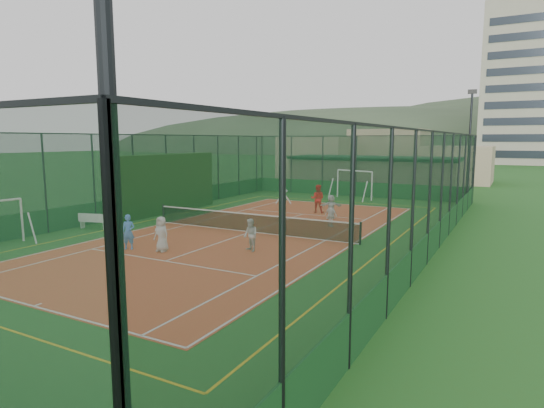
{
  "coord_description": "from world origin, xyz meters",
  "views": [
    {
      "loc": [
        11.82,
        -19.51,
        4.69
      ],
      "look_at": [
        0.11,
        2.12,
        1.2
      ],
      "focal_mm": 30.0,
      "sensor_mm": 36.0,
      "label": 1
    }
  ],
  "objects": [
    {
      "name": "coach",
      "position": [
        0.6,
        7.38,
        0.92
      ],
      "size": [
        1.02,
        0.87,
        1.83
      ],
      "primitive_type": "imported",
      "rotation": [
        0.0,
        0.0,
        3.37
      ],
      "color": "red",
      "rests_on": "court_slab"
    },
    {
      "name": "distant_hills",
      "position": [
        0.0,
        150.0,
        0.0
      ],
      "size": [
        200.0,
        60.0,
        24.0
      ],
      "primitive_type": null,
      "color": "#384C33",
      "rests_on": "ground"
    },
    {
      "name": "child_near_right",
      "position": [
        2.09,
        -3.45,
        0.7
      ],
      "size": [
        0.85,
        0.79,
        1.39
      ],
      "primitive_type": "imported",
      "rotation": [
        0.0,
        0.0,
        -0.53
      ],
      "color": "silver",
      "rests_on": "court_slab"
    },
    {
      "name": "apartment_tower",
      "position": [
        12.0,
        82.0,
        15.0
      ],
      "size": [
        15.0,
        12.0,
        30.0
      ],
      "primitive_type": "cube",
      "color": "beige",
      "rests_on": "ground"
    },
    {
      "name": "hedge_left",
      "position": [
        -8.3,
        3.01,
        1.88
      ],
      "size": [
        1.29,
        8.61,
        3.77
      ],
      "primitive_type": "cube",
      "color": "black",
      "rests_on": "ground"
    },
    {
      "name": "ground",
      "position": [
        0.0,
        0.0,
        0.0
      ],
      "size": [
        300.0,
        300.0,
        0.0
      ],
      "primitive_type": "plane",
      "color": "#285E20",
      "rests_on": "ground"
    },
    {
      "name": "tennis_net",
      "position": [
        0.0,
        0.0,
        0.53
      ],
      "size": [
        11.67,
        0.12,
        1.06
      ],
      "primitive_type": null,
      "color": "black",
      "rests_on": "ground"
    },
    {
      "name": "floodlight_se",
      "position": [
        8.6,
        -16.6,
        4.12
      ],
      "size": [
        0.6,
        0.26,
        8.25
      ],
      "primitive_type": null,
      "color": "black",
      "rests_on": "ground"
    },
    {
      "name": "child_near_mid",
      "position": [
        -2.71,
        -5.63,
        0.76
      ],
      "size": [
        0.65,
        0.57,
        1.51
      ],
      "primitive_type": "imported",
      "rotation": [
        0.0,
        0.0,
        0.46
      ],
      "color": "#538FED",
      "rests_on": "court_slab"
    },
    {
      "name": "white_bench",
      "position": [
        -7.8,
        -3.16,
        0.43
      ],
      "size": [
        1.58,
        0.83,
        0.86
      ],
      "primitive_type": null,
      "rotation": [
        0.0,
        0.0,
        0.29
      ],
      "color": "white",
      "rests_on": "ground"
    },
    {
      "name": "child_near_left",
      "position": [
        -1.2,
        -5.24,
        0.75
      ],
      "size": [
        0.74,
        0.5,
        1.49
      ],
      "primitive_type": "imported",
      "rotation": [
        0.0,
        0.0,
        -0.03
      ],
      "color": "silver",
      "rests_on": "court_slab"
    },
    {
      "name": "floodlight_ne",
      "position": [
        8.6,
        16.6,
        4.12
      ],
      "size": [
        0.6,
        0.26,
        8.25
      ],
      "primitive_type": null,
      "color": "black",
      "rests_on": "ground"
    },
    {
      "name": "futsal_goal_far",
      "position": [
        0.41,
        15.37,
        1.12
      ],
      "size": [
        3.6,
        2.05,
        2.23
      ],
      "primitive_type": null,
      "rotation": [
        0.0,
        0.0,
        -0.32
      ],
      "color": "white",
      "rests_on": "ground"
    },
    {
      "name": "child_far_left",
      "position": [
        -1.47,
        6.6,
        0.8
      ],
      "size": [
        1.18,
        0.98,
        1.58
      ],
      "primitive_type": "imported",
      "rotation": [
        0.0,
        0.0,
        3.6
      ],
      "color": "white",
      "rests_on": "court_slab"
    },
    {
      "name": "court_slab",
      "position": [
        0.0,
        0.0,
        0.01
      ],
      "size": [
        11.17,
        23.97,
        0.01
      ],
      "primitive_type": "cube",
      "color": "#C84A2C",
      "rests_on": "ground"
    },
    {
      "name": "perimeter_fence",
      "position": [
        0.0,
        0.0,
        2.5
      ],
      "size": [
        18.12,
        34.12,
        5.0
      ],
      "primitive_type": null,
      "color": "#10321D",
      "rests_on": "ground"
    },
    {
      "name": "clubhouse",
      "position": [
        0.0,
        22.0,
        1.57
      ],
      "size": [
        15.2,
        7.2,
        3.15
      ],
      "primitive_type": null,
      "color": "tan",
      "rests_on": "ground"
    },
    {
      "name": "tennis_balls",
      "position": [
        -0.04,
        1.42,
        0.04
      ],
      "size": [
        6.21,
        1.5,
        0.07
      ],
      "color": "#CCE033",
      "rests_on": "court_slab"
    },
    {
      "name": "child_far_right",
      "position": [
        3.12,
        3.26,
        0.66
      ],
      "size": [
        0.82,
        0.53,
        1.3
      ],
      "primitive_type": "imported",
      "rotation": [
        0.0,
        0.0,
        2.83
      ],
      "color": "white",
      "rests_on": "court_slab"
    },
    {
      "name": "child_far_back",
      "position": [
        2.16,
        5.75,
        0.73
      ],
      "size": [
        1.38,
        0.94,
        1.43
      ],
      "primitive_type": "imported",
      "rotation": [
        0.0,
        0.0,
        3.57
      ],
      "color": "silver",
      "rests_on": "court_slab"
    }
  ]
}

